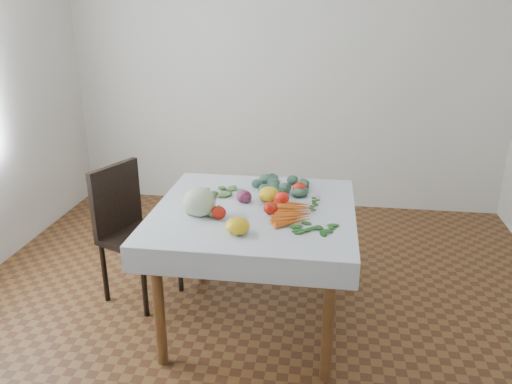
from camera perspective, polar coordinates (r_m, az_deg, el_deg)
ground at (r=3.19m, az=-0.20°, el=-14.54°), size 4.00×4.00×0.00m
back_wall at (r=4.62m, az=3.55°, el=14.59°), size 4.00×0.04×2.70m
table at (r=2.86m, az=-0.22°, el=-3.79°), size 1.00×1.00×0.75m
tablecloth at (r=2.82m, az=-0.22°, el=-1.95°), size 1.12×1.12×0.01m
chair at (r=3.33m, az=-14.26°, el=-3.51°), size 0.52×0.52×0.89m
cabbage at (r=2.72m, az=-6.49°, el=-1.10°), size 0.23×0.23×0.16m
tomato_a at (r=2.87m, az=2.96°, el=-0.70°), size 0.10×0.10×0.08m
tomato_b at (r=3.02m, az=5.01°, el=0.39°), size 0.11×0.11×0.08m
tomato_c at (r=2.68m, az=-4.27°, el=-2.36°), size 0.08×0.08×0.07m
tomato_d at (r=2.74m, az=1.66°, el=-1.84°), size 0.10×0.10×0.07m
heirloom_back at (r=2.91m, az=1.46°, el=-0.25°), size 0.14×0.14×0.08m
heirloom_front at (r=2.50m, az=-2.13°, el=-3.89°), size 0.16×0.16×0.09m
onion_a at (r=2.89m, az=-1.37°, el=-0.52°), size 0.11×0.11×0.07m
onion_b at (r=2.91m, az=-1.59°, el=-0.48°), size 0.08×0.08×0.06m
tomatillo_cluster at (r=2.75m, az=-6.07°, el=-2.05°), size 0.14×0.14×0.05m
carrot_bunch at (r=2.73m, az=4.36°, el=-2.34°), size 0.23×0.35×0.03m
kale_bunch at (r=3.10m, az=2.20°, el=0.73°), size 0.35×0.34×0.05m
basil_bunch at (r=2.58m, az=6.44°, el=-4.13°), size 0.22×0.19×0.01m
dill_bunch at (r=3.05m, az=-4.38°, el=0.06°), size 0.23×0.17×0.02m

